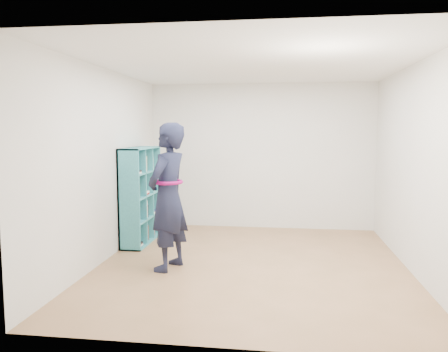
# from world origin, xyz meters

# --- Properties ---
(floor) EXTENTS (4.50, 4.50, 0.00)m
(floor) POSITION_xyz_m (0.00, 0.00, 0.00)
(floor) COLOR olive
(floor) RESTS_ON ground
(ceiling) EXTENTS (4.50, 4.50, 0.00)m
(ceiling) POSITION_xyz_m (0.00, 0.00, 2.60)
(ceiling) COLOR white
(ceiling) RESTS_ON wall_back
(wall_left) EXTENTS (0.02, 4.50, 2.60)m
(wall_left) POSITION_xyz_m (-2.00, 0.00, 1.30)
(wall_left) COLOR silver
(wall_left) RESTS_ON floor
(wall_right) EXTENTS (0.02, 4.50, 2.60)m
(wall_right) POSITION_xyz_m (2.00, 0.00, 1.30)
(wall_right) COLOR silver
(wall_right) RESTS_ON floor
(wall_back) EXTENTS (4.00, 0.02, 2.60)m
(wall_back) POSITION_xyz_m (0.00, 2.25, 1.30)
(wall_back) COLOR silver
(wall_back) RESTS_ON floor
(wall_front) EXTENTS (4.00, 0.02, 2.60)m
(wall_front) POSITION_xyz_m (0.00, -2.25, 1.30)
(wall_front) COLOR silver
(wall_front) RESTS_ON floor
(bookshelf) EXTENTS (0.33, 1.13, 1.51)m
(bookshelf) POSITION_xyz_m (-1.85, 0.95, 0.74)
(bookshelf) COLOR #286D7C
(bookshelf) RESTS_ON floor
(person) EXTENTS (0.62, 0.78, 1.87)m
(person) POSITION_xyz_m (-1.05, -0.30, 0.94)
(person) COLOR black
(person) RESTS_ON floor
(smartphone) EXTENTS (0.03, 0.09, 0.12)m
(smartphone) POSITION_xyz_m (-1.16, -0.19, 1.06)
(smartphone) COLOR silver
(smartphone) RESTS_ON person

